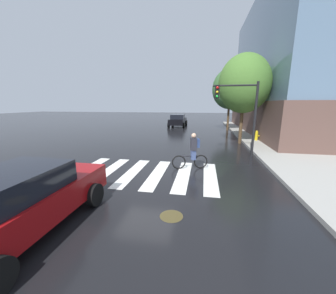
{
  "coord_description": "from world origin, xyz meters",
  "views": [
    {
      "loc": [
        2.43,
        -7.94,
        3.01
      ],
      "look_at": [
        0.84,
        0.84,
        1.03
      ],
      "focal_mm": 21.01,
      "sensor_mm": 36.0,
      "label": 1
    }
  ],
  "objects_px": {
    "fire_hydrant": "(256,136)",
    "traffic_light_near": "(240,106)",
    "manhole_cover": "(171,216)",
    "street_tree_mid": "(230,89)",
    "sedan_near": "(19,201)",
    "street_tree_near": "(244,84)",
    "cyclist": "(193,151)",
    "sedan_mid": "(178,120)"
  },
  "relations": [
    {
      "from": "traffic_light_near",
      "to": "sedan_mid",
      "type": "bearing_deg",
      "value": 110.68
    },
    {
      "from": "street_tree_near",
      "to": "street_tree_mid",
      "type": "relative_size",
      "value": 0.96
    },
    {
      "from": "cyclist",
      "to": "street_tree_near",
      "type": "bearing_deg",
      "value": 64.34
    },
    {
      "from": "fire_hydrant",
      "to": "traffic_light_near",
      "type": "bearing_deg",
      "value": -115.42
    },
    {
      "from": "cyclist",
      "to": "street_tree_mid",
      "type": "xyz_separation_m",
      "value": [
        3.17,
        14.48,
        3.76
      ]
    },
    {
      "from": "street_tree_near",
      "to": "traffic_light_near",
      "type": "bearing_deg",
      "value": -101.61
    },
    {
      "from": "street_tree_near",
      "to": "cyclist",
      "type": "bearing_deg",
      "value": -115.66
    },
    {
      "from": "cyclist",
      "to": "street_tree_mid",
      "type": "height_order",
      "value": "street_tree_mid"
    },
    {
      "from": "manhole_cover",
      "to": "traffic_light_near",
      "type": "relative_size",
      "value": 0.15
    },
    {
      "from": "traffic_light_near",
      "to": "street_tree_near",
      "type": "height_order",
      "value": "street_tree_near"
    },
    {
      "from": "sedan_near",
      "to": "cyclist",
      "type": "relative_size",
      "value": 2.73
    },
    {
      "from": "sedan_mid",
      "to": "traffic_light_near",
      "type": "bearing_deg",
      "value": -69.32
    },
    {
      "from": "sedan_near",
      "to": "street_tree_mid",
      "type": "xyz_separation_m",
      "value": [
        6.81,
        19.98,
        3.78
      ]
    },
    {
      "from": "manhole_cover",
      "to": "fire_hydrant",
      "type": "distance_m",
      "value": 12.66
    },
    {
      "from": "sedan_near",
      "to": "sedan_mid",
      "type": "bearing_deg",
      "value": 88.3
    },
    {
      "from": "sedan_near",
      "to": "sedan_mid",
      "type": "relative_size",
      "value": 0.98
    },
    {
      "from": "manhole_cover",
      "to": "street_tree_mid",
      "type": "height_order",
      "value": "street_tree_mid"
    },
    {
      "from": "traffic_light_near",
      "to": "street_tree_mid",
      "type": "height_order",
      "value": "street_tree_mid"
    },
    {
      "from": "manhole_cover",
      "to": "cyclist",
      "type": "bearing_deg",
      "value": 85.62
    },
    {
      "from": "sedan_near",
      "to": "street_tree_mid",
      "type": "bearing_deg",
      "value": 71.17
    },
    {
      "from": "manhole_cover",
      "to": "street_tree_near",
      "type": "xyz_separation_m",
      "value": [
        3.57,
        10.94,
        4.41
      ]
    },
    {
      "from": "cyclist",
      "to": "street_tree_mid",
      "type": "distance_m",
      "value": 15.29
    },
    {
      "from": "sedan_mid",
      "to": "fire_hydrant",
      "type": "relative_size",
      "value": 6.03
    },
    {
      "from": "street_tree_mid",
      "to": "fire_hydrant",
      "type": "bearing_deg",
      "value": -78.28
    },
    {
      "from": "manhole_cover",
      "to": "cyclist",
      "type": "height_order",
      "value": "cyclist"
    },
    {
      "from": "street_tree_near",
      "to": "manhole_cover",
      "type": "bearing_deg",
      "value": -108.08
    },
    {
      "from": "fire_hydrant",
      "to": "sedan_mid",
      "type": "bearing_deg",
      "value": 127.6
    },
    {
      "from": "manhole_cover",
      "to": "sedan_near",
      "type": "bearing_deg",
      "value": -158.15
    },
    {
      "from": "sedan_near",
      "to": "street_tree_near",
      "type": "bearing_deg",
      "value": 60.67
    },
    {
      "from": "sedan_near",
      "to": "street_tree_mid",
      "type": "distance_m",
      "value": 21.44
    },
    {
      "from": "sedan_near",
      "to": "street_tree_near",
      "type": "height_order",
      "value": "street_tree_near"
    },
    {
      "from": "cyclist",
      "to": "traffic_light_near",
      "type": "distance_m",
      "value": 4.34
    },
    {
      "from": "fire_hydrant",
      "to": "street_tree_mid",
      "type": "xyz_separation_m",
      "value": [
        -1.45,
        7.0,
        4.07
      ]
    },
    {
      "from": "sedan_mid",
      "to": "cyclist",
      "type": "xyz_separation_m",
      "value": [
        2.97,
        -17.33,
        0.01
      ]
    },
    {
      "from": "sedan_mid",
      "to": "sedan_near",
      "type": "bearing_deg",
      "value": -91.7
    },
    {
      "from": "cyclist",
      "to": "traffic_light_near",
      "type": "height_order",
      "value": "traffic_light_near"
    },
    {
      "from": "sedan_mid",
      "to": "traffic_light_near",
      "type": "relative_size",
      "value": 1.12
    },
    {
      "from": "sedan_near",
      "to": "manhole_cover",
      "type": "bearing_deg",
      "value": 21.85
    },
    {
      "from": "manhole_cover",
      "to": "street_tree_mid",
      "type": "bearing_deg",
      "value": 79.4
    },
    {
      "from": "fire_hydrant",
      "to": "street_tree_near",
      "type": "height_order",
      "value": "street_tree_near"
    },
    {
      "from": "sedan_near",
      "to": "fire_hydrant",
      "type": "relative_size",
      "value": 5.91
    },
    {
      "from": "manhole_cover",
      "to": "cyclist",
      "type": "xyz_separation_m",
      "value": [
        0.32,
        4.17,
        0.84
      ]
    }
  ]
}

